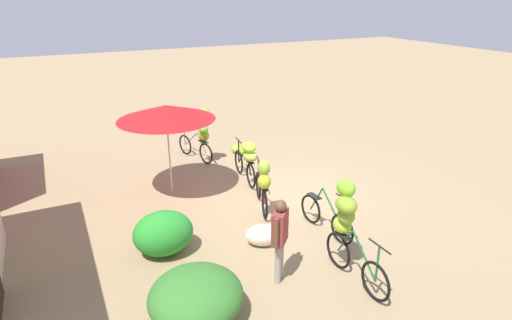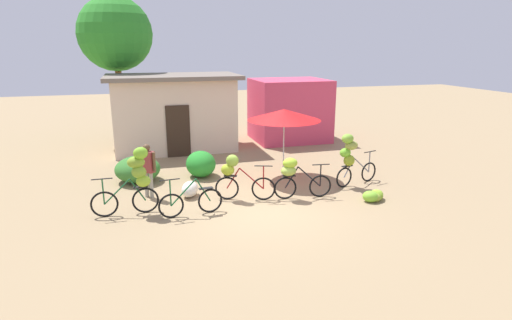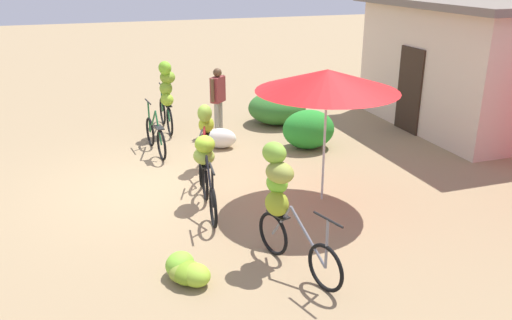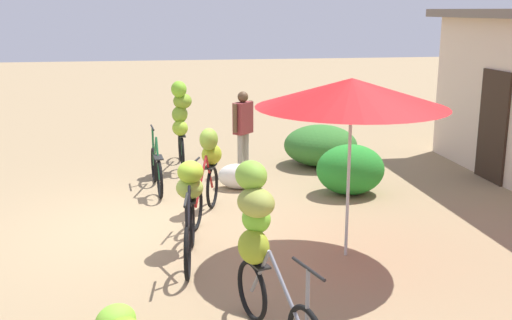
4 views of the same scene
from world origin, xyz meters
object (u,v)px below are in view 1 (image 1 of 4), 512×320
market_umbrella (166,112)px  banana_pile_on_ground (242,150)px  bicycle_near_pile (326,217)px  bicycle_center_loaded (263,183)px  bicycle_rightmost (201,130)px  person_vendor (280,233)px  bicycle_by_shop (248,158)px  bicycle_leftmost (348,223)px  produce_sack (263,235)px

market_umbrella → banana_pile_on_ground: 3.75m
bicycle_near_pile → bicycle_center_loaded: bicycle_center_loaded is taller
bicycle_rightmost → bicycle_center_loaded: bearing=-177.0°
bicycle_rightmost → person_vendor: 5.98m
bicycle_by_shop → market_umbrella: bearing=79.2°
bicycle_leftmost → bicycle_near_pile: size_ratio=1.07×
bicycle_center_loaded → person_vendor: bearing=159.5°
market_umbrella → person_vendor: 4.49m
bicycle_near_pile → banana_pile_on_ground: bicycle_near_pile is taller
bicycle_near_pile → bicycle_rightmost: (4.97, 0.96, 0.62)m
banana_pile_on_ground → bicycle_rightmost: bearing=92.5°
bicycle_center_loaded → produce_sack: (-1.23, 0.62, -0.51)m
person_vendor → banana_pile_on_ground: bearing=-18.6°
bicycle_center_loaded → market_umbrella: bearing=39.1°
banana_pile_on_ground → produce_sack: produce_sack is taller
produce_sack → bicycle_leftmost: bearing=-148.0°
bicycle_rightmost → produce_sack: 4.90m
bicycle_near_pile → bicycle_by_shop: bearing=7.9°
market_umbrella → bicycle_rightmost: size_ratio=1.40×
bicycle_leftmost → bicycle_near_pile: bicycle_leftmost is taller
bicycle_by_shop → person_vendor: size_ratio=1.07×
bicycle_rightmost → bicycle_by_shop: bearing=-164.9°
market_umbrella → person_vendor: size_ratio=1.50×
market_umbrella → banana_pile_on_ground: market_umbrella is taller
bicycle_center_loaded → bicycle_rightmost: 3.61m
bicycle_by_shop → bicycle_rightmost: (2.02, 0.55, 0.25)m
market_umbrella → bicycle_leftmost: market_umbrella is taller
bicycle_leftmost → banana_pile_on_ground: 6.44m
bicycle_center_loaded → produce_sack: size_ratio=2.30×
bicycle_leftmost → produce_sack: bearing=32.0°
produce_sack → person_vendor: size_ratio=0.45×
market_umbrella → bicycle_rightmost: bearing=-40.2°
bicycle_by_shop → person_vendor: 4.11m
bicycle_near_pile → bicycle_rightmost: bearing=10.9°
bicycle_leftmost → bicycle_by_shop: size_ratio=1.05×
market_umbrella → bicycle_leftmost: 5.09m
bicycle_by_shop → bicycle_near_pile: bearing=-172.1°
produce_sack → banana_pile_on_ground: bearing=-19.8°
person_vendor → bicycle_near_pile: bearing=-59.6°
bicycle_by_shop → bicycle_rightmost: bicycle_rightmost is taller
bicycle_leftmost → bicycle_rightmost: size_ratio=1.06×
bicycle_leftmost → bicycle_near_pile: 1.53m
banana_pile_on_ground → person_vendor: size_ratio=0.53×
bicycle_rightmost → produce_sack: bearing=174.9°
bicycle_leftmost → bicycle_center_loaded: size_ratio=1.09×
bicycle_by_shop → banana_pile_on_ground: size_ratio=2.00×
bicycle_near_pile → bicycle_center_loaded: bearing=29.3°
produce_sack → person_vendor: bearing=167.0°
banana_pile_on_ground → bicycle_near_pile: bearing=175.8°
person_vendor → bicycle_by_shop: bearing=-17.5°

